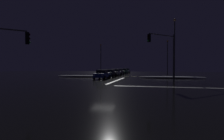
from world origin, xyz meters
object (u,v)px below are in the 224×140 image
object	(u,v)px
sedan_black	(110,73)
streetlamp_left_far	(101,57)
sedan_blue	(102,74)
sedan_white	(127,71)
sedan_silver	(116,72)
sedan_green	(123,71)
streetlamp_right_near	(175,45)
streetlamp_right_far	(167,55)
traffic_signal_ne	(164,48)
sedan_gray	(119,72)

from	to	relation	value
sedan_black	streetlamp_left_far	size ratio (longest dim) A/B	0.51
sedan_blue	sedan_white	world-z (taller)	same
sedan_black	streetlamp_left_far	xyz separation A→B (m)	(-5.93, 13.61, 4.13)
sedan_silver	sedan_green	size ratio (longest dim) A/B	1.00
sedan_white	sedan_green	bearing A→B (deg)	-89.82
streetlamp_right_near	streetlamp_right_far	bearing A→B (deg)	90.00
sedan_blue	traffic_signal_ne	xyz separation A→B (m)	(10.02, -3.48, 3.91)
sedan_blue	traffic_signal_ne	bearing A→B (deg)	-19.12
sedan_silver	streetlamp_left_far	xyz separation A→B (m)	(-5.90, 7.94, 4.13)
sedan_white	streetlamp_right_near	bearing A→B (deg)	-65.12
sedan_black	streetlamp_left_far	world-z (taller)	streetlamp_left_far
sedan_blue	sedan_gray	world-z (taller)	same
sedan_gray	sedan_white	xyz separation A→B (m)	(0.15, 12.59, 0.00)
sedan_blue	traffic_signal_ne	distance (m)	11.30
traffic_signal_ne	streetlamp_right_near	distance (m)	7.04
streetlamp_right_near	streetlamp_right_far	size ratio (longest dim) A/B	1.16
sedan_black	sedan_green	bearing A→B (deg)	90.19
streetlamp_left_far	sedan_white	bearing A→B (deg)	60.21
streetlamp_left_far	streetlamp_right_far	xyz separation A→B (m)	(18.00, 0.00, 0.26)
sedan_white	traffic_signal_ne	xyz separation A→B (m)	(10.05, -32.82, 3.91)
sedan_blue	streetlamp_right_far	distance (m)	23.08
sedan_silver	streetlamp_right_near	bearing A→B (deg)	-33.65
streetlamp_right_near	streetlamp_right_far	distance (m)	16.02
streetlamp_right_near	sedan_gray	bearing A→B (deg)	132.10
sedan_black	sedan_blue	bearing A→B (deg)	-90.56
sedan_silver	streetlamp_right_near	world-z (taller)	streetlamp_right_near
sedan_green	streetlamp_left_far	xyz separation A→B (m)	(-5.87, -3.68, 4.13)
sedan_gray	sedan_green	size ratio (longest dim) A/B	1.00
streetlamp_left_far	sedan_green	bearing A→B (deg)	32.06
sedan_green	sedan_gray	bearing A→B (deg)	-91.60
sedan_black	sedan_green	world-z (taller)	same
streetlamp_left_far	streetlamp_right_far	size ratio (longest dim) A/B	0.94
sedan_silver	sedan_green	distance (m)	11.62
sedan_black	sedan_white	xyz separation A→B (m)	(-0.08, 23.82, 0.00)
sedan_gray	traffic_signal_ne	distance (m)	22.99
sedan_black	streetlamp_right_far	bearing A→B (deg)	48.41
sedan_black	sedan_white	world-z (taller)	same
streetlamp_left_far	streetlamp_right_near	distance (m)	24.11
sedan_blue	sedan_black	distance (m)	5.52
sedan_silver	streetlamp_right_far	distance (m)	15.13
sedan_gray	traffic_signal_ne	world-z (taller)	traffic_signal_ne
sedan_green	streetlamp_right_far	world-z (taller)	streetlamp_right_far
traffic_signal_ne	streetlamp_right_near	world-z (taller)	streetlamp_right_near
sedan_gray	streetlamp_right_far	bearing A→B (deg)	10.95
traffic_signal_ne	sedan_black	bearing A→B (deg)	137.93
sedan_silver	traffic_signal_ne	bearing A→B (deg)	-55.72
sedan_silver	sedan_black	bearing A→B (deg)	-89.74
sedan_gray	sedan_white	distance (m)	12.60
sedan_blue	sedan_green	size ratio (longest dim) A/B	1.00
sedan_gray	sedan_green	xyz separation A→B (m)	(0.17, 6.06, 0.00)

